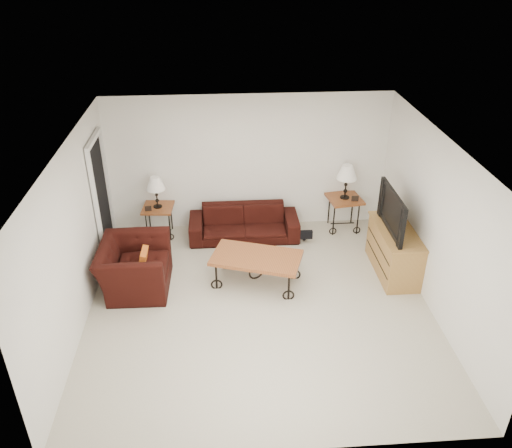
{
  "coord_description": "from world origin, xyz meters",
  "views": [
    {
      "loc": [
        -0.49,
        -6.11,
        4.83
      ],
      "look_at": [
        0.0,
        0.7,
        1.0
      ],
      "focal_mm": 36.35,
      "sensor_mm": 36.0,
      "label": 1
    }
  ],
  "objects_px": {
    "lamp_right": "(346,182)",
    "television": "(399,211)",
    "lamp_left": "(156,192)",
    "sofa": "(244,223)",
    "side_table_left": "(159,221)",
    "tv_stand": "(394,251)",
    "backpack": "(305,229)",
    "armchair": "(135,267)",
    "side_table_right": "(343,213)",
    "coffee_table": "(256,270)"
  },
  "relations": [
    {
      "from": "television",
      "to": "backpack",
      "type": "height_order",
      "value": "television"
    },
    {
      "from": "side_table_right",
      "to": "lamp_left",
      "type": "xyz_separation_m",
      "value": [
        -3.38,
        0.0,
        0.55
      ]
    },
    {
      "from": "television",
      "to": "backpack",
      "type": "bearing_deg",
      "value": -130.17
    },
    {
      "from": "sofa",
      "to": "backpack",
      "type": "bearing_deg",
      "value": -11.01
    },
    {
      "from": "armchair",
      "to": "television",
      "type": "distance_m",
      "value": 4.15
    },
    {
      "from": "side_table_right",
      "to": "lamp_left",
      "type": "bearing_deg",
      "value": 180.0
    },
    {
      "from": "lamp_left",
      "to": "backpack",
      "type": "relative_size",
      "value": 1.21
    },
    {
      "from": "lamp_right",
      "to": "television",
      "type": "distance_m",
      "value": 1.54
    },
    {
      "from": "lamp_left",
      "to": "backpack",
      "type": "height_order",
      "value": "lamp_left"
    },
    {
      "from": "sofa",
      "to": "armchair",
      "type": "bearing_deg",
      "value": -141.12
    },
    {
      "from": "lamp_right",
      "to": "side_table_left",
      "type": "bearing_deg",
      "value": 180.0
    },
    {
      "from": "coffee_table",
      "to": "tv_stand",
      "type": "distance_m",
      "value": 2.25
    },
    {
      "from": "sofa",
      "to": "lamp_right",
      "type": "distance_m",
      "value": 1.98
    },
    {
      "from": "armchair",
      "to": "television",
      "type": "relative_size",
      "value": 1.01
    },
    {
      "from": "side_table_left",
      "to": "backpack",
      "type": "height_order",
      "value": "side_table_left"
    },
    {
      "from": "backpack",
      "to": "lamp_right",
      "type": "bearing_deg",
      "value": 51.57
    },
    {
      "from": "lamp_left",
      "to": "television",
      "type": "height_order",
      "value": "television"
    },
    {
      "from": "sofa",
      "to": "side_table_right",
      "type": "distance_m",
      "value": 1.86
    },
    {
      "from": "armchair",
      "to": "side_table_left",
      "type": "bearing_deg",
      "value": -6.91
    },
    {
      "from": "tv_stand",
      "to": "backpack",
      "type": "distance_m",
      "value": 1.67
    },
    {
      "from": "side_table_left",
      "to": "tv_stand",
      "type": "relative_size",
      "value": 0.45
    },
    {
      "from": "tv_stand",
      "to": "television",
      "type": "distance_m",
      "value": 0.72
    },
    {
      "from": "backpack",
      "to": "coffee_table",
      "type": "bearing_deg",
      "value": -102.49
    },
    {
      "from": "side_table_left",
      "to": "armchair",
      "type": "bearing_deg",
      "value": -98.05
    },
    {
      "from": "side_table_left",
      "to": "lamp_right",
      "type": "bearing_deg",
      "value": 0.0
    },
    {
      "from": "lamp_right",
      "to": "lamp_left",
      "type": "bearing_deg",
      "value": 180.0
    },
    {
      "from": "lamp_left",
      "to": "tv_stand",
      "type": "xyz_separation_m",
      "value": [
        3.88,
        -1.45,
        -0.48
      ]
    },
    {
      "from": "sofa",
      "to": "lamp_right",
      "type": "xyz_separation_m",
      "value": [
        1.85,
        0.18,
        0.67
      ]
    },
    {
      "from": "sofa",
      "to": "side_table_right",
      "type": "bearing_deg",
      "value": 5.55
    },
    {
      "from": "tv_stand",
      "to": "backpack",
      "type": "bearing_deg",
      "value": 140.27
    },
    {
      "from": "side_table_right",
      "to": "lamp_right",
      "type": "height_order",
      "value": "lamp_right"
    },
    {
      "from": "side_table_left",
      "to": "side_table_right",
      "type": "xyz_separation_m",
      "value": [
        3.38,
        0.0,
        0.03
      ]
    },
    {
      "from": "armchair",
      "to": "tv_stand",
      "type": "distance_m",
      "value": 4.11
    },
    {
      "from": "side_table_right",
      "to": "tv_stand",
      "type": "relative_size",
      "value": 0.5
    },
    {
      "from": "lamp_right",
      "to": "backpack",
      "type": "xyz_separation_m",
      "value": [
        -0.78,
        -0.39,
        -0.72
      ]
    },
    {
      "from": "lamp_right",
      "to": "armchair",
      "type": "distance_m",
      "value": 3.98
    },
    {
      "from": "sofa",
      "to": "tv_stand",
      "type": "distance_m",
      "value": 2.68
    },
    {
      "from": "side_table_right",
      "to": "lamp_right",
      "type": "relative_size",
      "value": 1.0
    },
    {
      "from": "side_table_left",
      "to": "television",
      "type": "relative_size",
      "value": 0.5
    },
    {
      "from": "television",
      "to": "lamp_left",
      "type": "bearing_deg",
      "value": -110.61
    },
    {
      "from": "side_table_right",
      "to": "coffee_table",
      "type": "xyz_separation_m",
      "value": [
        -1.73,
        -1.63,
        -0.07
      ]
    },
    {
      "from": "lamp_left",
      "to": "tv_stand",
      "type": "distance_m",
      "value": 4.17
    },
    {
      "from": "lamp_left",
      "to": "sofa",
      "type": "bearing_deg",
      "value": -6.73
    },
    {
      "from": "lamp_left",
      "to": "armchair",
      "type": "xyz_separation_m",
      "value": [
        -0.23,
        -1.59,
        -0.49
      ]
    },
    {
      "from": "side_table_left",
      "to": "lamp_left",
      "type": "distance_m",
      "value": 0.58
    },
    {
      "from": "side_table_left",
      "to": "lamp_left",
      "type": "relative_size",
      "value": 1.0
    },
    {
      "from": "sofa",
      "to": "backpack",
      "type": "height_order",
      "value": "sofa"
    },
    {
      "from": "lamp_right",
      "to": "armchair",
      "type": "relative_size",
      "value": 0.55
    },
    {
      "from": "backpack",
      "to": "side_table_right",
      "type": "bearing_deg",
      "value": 51.57
    },
    {
      "from": "television",
      "to": "side_table_right",
      "type": "bearing_deg",
      "value": -161.65
    }
  ]
}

